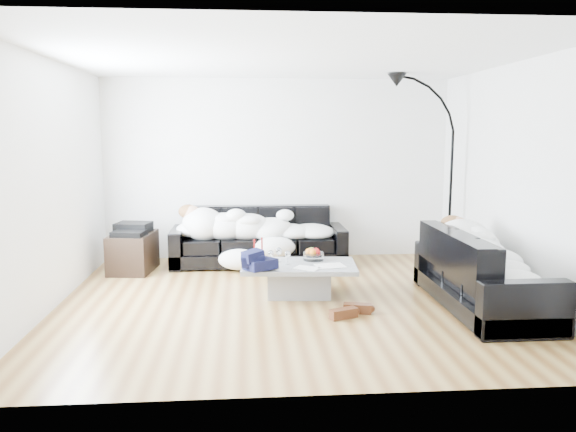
{
  "coord_description": "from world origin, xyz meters",
  "views": [
    {
      "loc": [
        -0.49,
        -5.95,
        1.84
      ],
      "look_at": [
        0.0,
        0.3,
        0.9
      ],
      "focal_mm": 35.0,
      "sensor_mm": 36.0,
      "label": 1
    }
  ],
  "objects": [
    {
      "name": "shoes",
      "position": [
        0.56,
        -0.55,
        0.06
      ],
      "size": [
        0.54,
        0.43,
        0.11
      ],
      "primitive_type": null,
      "rotation": [
        0.0,
        0.0,
        0.18
      ],
      "color": "#472311",
      "rests_on": "ground"
    },
    {
      "name": "av_cabinet",
      "position": [
        -1.98,
        1.5,
        0.26
      ],
      "size": [
        0.59,
        0.8,
        0.51
      ],
      "primitive_type": "cube",
      "rotation": [
        0.0,
        0.0,
        -0.12
      ],
      "color": "black",
      "rests_on": "ground"
    },
    {
      "name": "wall_right",
      "position": [
        2.5,
        0.0,
        1.3
      ],
      "size": [
        0.02,
        4.5,
        2.6
      ],
      "primitive_type": "cube",
      "color": "silver",
      "rests_on": "ground"
    },
    {
      "name": "ceiling",
      "position": [
        0.0,
        0.0,
        2.6
      ],
      "size": [
        5.0,
        5.0,
        0.0
      ],
      "primitive_type": "plane",
      "color": "white",
      "rests_on": "ground"
    },
    {
      "name": "navy_jacket",
      "position": [
        -0.37,
        -0.06,
        0.53
      ],
      "size": [
        0.41,
        0.38,
        0.17
      ],
      "primitive_type": null,
      "rotation": [
        0.0,
        0.0,
        0.38
      ],
      "color": "black",
      "rests_on": "coffee_table"
    },
    {
      "name": "sofa_right",
      "position": [
        2.0,
        -0.39,
        0.4
      ],
      "size": [
        0.86,
        2.0,
        0.81
      ],
      "primitive_type": "cube",
      "rotation": [
        0.0,
        0.0,
        1.57
      ],
      "color": "black",
      "rests_on": "ground"
    },
    {
      "name": "candle_right",
      "position": [
        -0.29,
        0.44,
        0.5
      ],
      "size": [
        0.05,
        0.05,
        0.26
      ],
      "primitive_type": "cylinder",
      "rotation": [
        0.0,
        0.0,
        0.15
      ],
      "color": "maroon",
      "rests_on": "coffee_table"
    },
    {
      "name": "fruit_bowl",
      "position": [
        0.3,
        0.36,
        0.44
      ],
      "size": [
        0.3,
        0.3,
        0.15
      ],
      "primitive_type": "cylinder",
      "rotation": [
        0.0,
        0.0,
        -0.32
      ],
      "color": "white",
      "rests_on": "coffee_table"
    },
    {
      "name": "sofa_back",
      "position": [
        -0.3,
        1.78,
        0.39
      ],
      "size": [
        2.41,
        0.83,
        0.79
      ],
      "primitive_type": "cube",
      "color": "black",
      "rests_on": "ground"
    },
    {
      "name": "ground",
      "position": [
        0.0,
        0.0,
        0.0
      ],
      "size": [
        5.0,
        5.0,
        0.0
      ],
      "primitive_type": "plane",
      "color": "brown",
      "rests_on": "ground"
    },
    {
      "name": "wine_glass_c",
      "position": [
        -0.01,
        0.16,
        0.45
      ],
      "size": [
        0.08,
        0.08,
        0.16
      ],
      "primitive_type": "cylinder",
      "rotation": [
        0.0,
        0.0,
        -0.31
      ],
      "color": "white",
      "rests_on": "coffee_table"
    },
    {
      "name": "wine_glass_a",
      "position": [
        -0.11,
        0.3,
        0.45
      ],
      "size": [
        0.08,
        0.08,
        0.16
      ],
      "primitive_type": "cylinder",
      "rotation": [
        0.0,
        0.0,
        -0.13
      ],
      "color": "white",
      "rests_on": "coffee_table"
    },
    {
      "name": "coffee_table",
      "position": [
        0.12,
        0.18,
        0.18
      ],
      "size": [
        1.32,
        0.84,
        0.37
      ],
      "primitive_type": "cube",
      "rotation": [
        0.0,
        0.0,
        -0.08
      ],
      "color": "#939699",
      "rests_on": "ground"
    },
    {
      "name": "wine_glass_b",
      "position": [
        -0.2,
        0.22,
        0.45
      ],
      "size": [
        0.07,
        0.07,
        0.15
      ],
      "primitive_type": "cylinder",
      "rotation": [
        0.0,
        0.0,
        0.02
      ],
      "color": "white",
      "rests_on": "coffee_table"
    },
    {
      "name": "sleeper_right",
      "position": [
        2.0,
        -0.39,
        0.63
      ],
      "size": [
        0.72,
        1.71,
        0.42
      ],
      "primitive_type": null,
      "rotation": [
        0.0,
        0.0,
        1.57
      ],
      "color": "white",
      "rests_on": "sofa_right"
    },
    {
      "name": "teal_cushion",
      "position": [
        1.94,
        0.23,
        0.72
      ],
      "size": [
        0.42,
        0.38,
        0.2
      ],
      "primitive_type": "ellipsoid",
      "rotation": [
        0.0,
        0.0,
        0.24
      ],
      "color": "#0C5652",
      "rests_on": "sofa_right"
    },
    {
      "name": "stereo",
      "position": [
        -1.98,
        1.5,
        0.58
      ],
      "size": [
        0.49,
        0.41,
        0.13
      ],
      "primitive_type": "cube",
      "rotation": [
        0.0,
        0.0,
        -0.18
      ],
      "color": "black",
      "rests_on": "av_cabinet"
    },
    {
      "name": "wall_back",
      "position": [
        0.0,
        2.25,
        1.3
      ],
      "size": [
        5.0,
        0.02,
        2.6
      ],
      "primitive_type": "cube",
      "color": "silver",
      "rests_on": "ground"
    },
    {
      "name": "newspaper_a",
      "position": [
        0.45,
        0.05,
        0.38
      ],
      "size": [
        0.35,
        0.29,
        0.01
      ],
      "primitive_type": "cube",
      "rotation": [
        0.0,
        0.0,
        0.17
      ],
      "color": "silver",
      "rests_on": "coffee_table"
    },
    {
      "name": "candle_left",
      "position": [
        -0.38,
        0.39,
        0.49
      ],
      "size": [
        0.05,
        0.05,
        0.25
      ],
      "primitive_type": "cylinder",
      "rotation": [
        0.0,
        0.0,
        0.07
      ],
      "color": "maroon",
      "rests_on": "coffee_table"
    },
    {
      "name": "wall_left",
      "position": [
        -2.5,
        0.0,
        1.3
      ],
      "size": [
        0.02,
        4.5,
        2.6
      ],
      "primitive_type": "cube",
      "color": "silver",
      "rests_on": "ground"
    },
    {
      "name": "floor_lamp",
      "position": [
        2.28,
        1.36,
        1.14
      ],
      "size": [
        0.83,
        0.33,
        2.27
      ],
      "primitive_type": null,
      "rotation": [
        0.0,
        0.0,
        0.0
      ],
      "color": "black",
      "rests_on": "ground"
    },
    {
      "name": "newspaper_b",
      "position": [
        0.18,
        -0.03,
        0.38
      ],
      "size": [
        0.32,
        0.3,
        0.01
      ],
      "primitive_type": "cube",
      "rotation": [
        0.0,
        0.0,
        -0.56
      ],
      "color": "silver",
      "rests_on": "coffee_table"
    },
    {
      "name": "sleeper_back",
      "position": [
        -0.3,
        1.73,
        0.62
      ],
      "size": [
        2.04,
        0.7,
        0.41
      ],
      "primitive_type": null,
      "color": "white",
      "rests_on": "sofa_back"
    }
  ]
}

